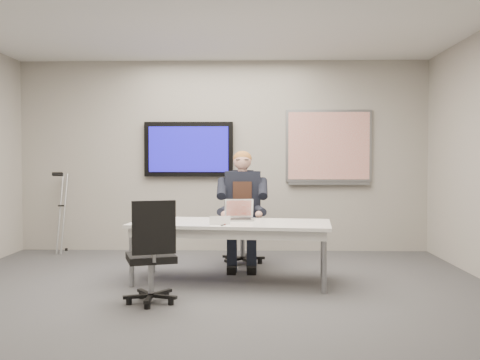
{
  "coord_description": "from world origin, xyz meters",
  "views": [
    {
      "loc": [
        0.44,
        -4.88,
        1.32
      ],
      "look_at": [
        0.3,
        0.94,
        1.12
      ],
      "focal_mm": 40.0,
      "sensor_mm": 36.0,
      "label": 1
    }
  ],
  "objects_px": {
    "seated_person": "(242,221)",
    "laptop": "(239,215)",
    "conference_table": "(231,229)",
    "office_chair_far": "(242,238)",
    "office_chair_near": "(152,271)"
  },
  "relations": [
    {
      "from": "seated_person",
      "to": "laptop",
      "type": "distance_m",
      "value": 0.6
    },
    {
      "from": "conference_table",
      "to": "seated_person",
      "type": "height_order",
      "value": "seated_person"
    },
    {
      "from": "office_chair_far",
      "to": "laptop",
      "type": "distance_m",
      "value": 0.94
    },
    {
      "from": "conference_table",
      "to": "office_chair_near",
      "type": "xyz_separation_m",
      "value": [
        -0.7,
        -0.92,
        -0.28
      ]
    },
    {
      "from": "conference_table",
      "to": "laptop",
      "type": "distance_m",
      "value": 0.26
    },
    {
      "from": "conference_table",
      "to": "office_chair_near",
      "type": "bearing_deg",
      "value": -120.54
    },
    {
      "from": "laptop",
      "to": "office_chair_far",
      "type": "bearing_deg",
      "value": 83.3
    },
    {
      "from": "office_chair_far",
      "to": "conference_table",
      "type": "bearing_deg",
      "value": -102.6
    },
    {
      "from": "office_chair_far",
      "to": "office_chair_near",
      "type": "distance_m",
      "value": 2.14
    },
    {
      "from": "conference_table",
      "to": "laptop",
      "type": "xyz_separation_m",
      "value": [
        0.08,
        0.21,
        0.13
      ]
    },
    {
      "from": "office_chair_far",
      "to": "laptop",
      "type": "relative_size",
      "value": 3.13
    },
    {
      "from": "office_chair_near",
      "to": "laptop",
      "type": "distance_m",
      "value": 1.43
    },
    {
      "from": "office_chair_far",
      "to": "seated_person",
      "type": "height_order",
      "value": "seated_person"
    },
    {
      "from": "conference_table",
      "to": "seated_person",
      "type": "bearing_deg",
      "value": 89.01
    },
    {
      "from": "office_chair_far",
      "to": "seated_person",
      "type": "bearing_deg",
      "value": -95.94
    }
  ]
}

